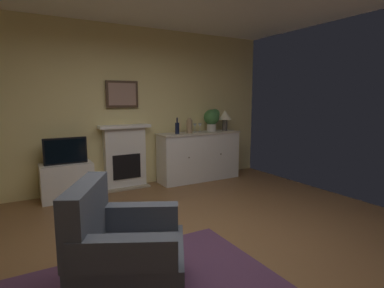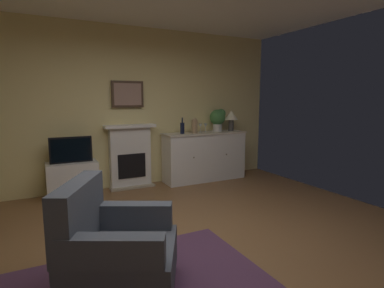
{
  "view_description": "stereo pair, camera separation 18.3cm",
  "coord_description": "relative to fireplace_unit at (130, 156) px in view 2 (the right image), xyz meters",
  "views": [
    {
      "loc": [
        -1.5,
        -2.47,
        1.54
      ],
      "look_at": [
        0.32,
        0.69,
        1.0
      ],
      "focal_mm": 28.64,
      "sensor_mm": 36.0,
      "label": 1
    },
    {
      "loc": [
        -1.33,
        -2.56,
        1.54
      ],
      "look_at": [
        0.32,
        0.69,
        1.0
      ],
      "focal_mm": 28.64,
      "sensor_mm": 36.0,
      "label": 2
    }
  ],
  "objects": [
    {
      "name": "ground_plane",
      "position": [
        -0.08,
        -2.61,
        -0.6
      ],
      "size": [
        5.94,
        5.53,
        0.1
      ],
      "primitive_type": "cube",
      "color": "brown",
      "rests_on": "ground"
    },
    {
      "name": "wall_rear",
      "position": [
        -0.08,
        0.13,
        0.83
      ],
      "size": [
        5.94,
        0.06,
        2.76
      ],
      "primitive_type": "cube",
      "color": "#EAD68C",
      "rests_on": "ground_plane"
    },
    {
      "name": "fireplace_unit",
      "position": [
        0.0,
        0.0,
        0.0
      ],
      "size": [
        0.87,
        0.3,
        1.1
      ],
      "color": "white",
      "rests_on": "ground_plane"
    },
    {
      "name": "framed_picture",
      "position": [
        0.0,
        0.05,
        1.07
      ],
      "size": [
        0.55,
        0.04,
        0.45
      ],
      "color": "#473323"
    },
    {
      "name": "sideboard_cabinet",
      "position": [
        1.38,
        -0.18,
        -0.09
      ],
      "size": [
        1.6,
        0.49,
        0.91
      ],
      "color": "white",
      "rests_on": "ground_plane"
    },
    {
      "name": "table_lamp",
      "position": [
        1.98,
        -0.18,
        0.64
      ],
      "size": [
        0.26,
        0.26,
        0.4
      ],
      "color": "#4C4742",
      "rests_on": "sideboard_cabinet"
    },
    {
      "name": "wine_bottle",
      "position": [
        0.91,
        -0.2,
        0.47
      ],
      "size": [
        0.08,
        0.08,
        0.29
      ],
      "color": "black",
      "rests_on": "sideboard_cabinet"
    },
    {
      "name": "wine_glass_left",
      "position": [
        1.31,
        -0.16,
        0.49
      ],
      "size": [
        0.07,
        0.07,
        0.16
      ],
      "color": "silver",
      "rests_on": "sideboard_cabinet"
    },
    {
      "name": "wine_glass_center",
      "position": [
        1.42,
        -0.16,
        0.49
      ],
      "size": [
        0.07,
        0.07,
        0.16
      ],
      "color": "silver",
      "rests_on": "sideboard_cabinet"
    },
    {
      "name": "vase_decorative",
      "position": [
        1.15,
        -0.23,
        0.5
      ],
      "size": [
        0.11,
        0.11,
        0.28
      ],
      "color": "#9E7F5B",
      "rests_on": "sideboard_cabinet"
    },
    {
      "name": "tv_cabinet",
      "position": [
        -0.97,
        -0.16,
        -0.27
      ],
      "size": [
        0.75,
        0.42,
        0.56
      ],
      "color": "white",
      "rests_on": "ground_plane"
    },
    {
      "name": "tv_set",
      "position": [
        -0.98,
        -0.19,
        0.21
      ],
      "size": [
        0.62,
        0.07,
        0.4
      ],
      "color": "black",
      "rests_on": "tv_cabinet"
    },
    {
      "name": "potted_plant_small",
      "position": [
        1.71,
        -0.13,
        0.62
      ],
      "size": [
        0.3,
        0.3,
        0.43
      ],
      "color": "beige",
      "rests_on": "sideboard_cabinet"
    },
    {
      "name": "armchair",
      "position": [
        -0.94,
        -2.9,
        -0.17
      ],
      "size": [
        1.07,
        1.05,
        0.92
      ],
      "color": "#474C56",
      "rests_on": "ground_plane"
    }
  ]
}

